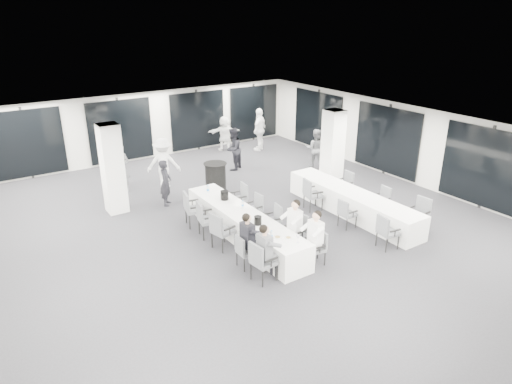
# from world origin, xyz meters

# --- Properties ---
(room) EXTENTS (14.04, 16.04, 2.84)m
(room) POSITION_xyz_m (0.89, 1.11, 1.39)
(room) COLOR #26262B
(room) RESTS_ON ground
(column_left) EXTENTS (0.60, 0.60, 2.80)m
(column_left) POSITION_xyz_m (-2.80, 3.20, 1.40)
(column_left) COLOR white
(column_left) RESTS_ON floor
(column_right) EXTENTS (0.60, 0.60, 2.80)m
(column_right) POSITION_xyz_m (4.20, 1.00, 1.40)
(column_right) COLOR white
(column_right) RESTS_ON floor
(banquet_table_main) EXTENTS (0.90, 5.00, 0.75)m
(banquet_table_main) POSITION_xyz_m (-0.45, -0.58, 0.38)
(banquet_table_main) COLOR white
(banquet_table_main) RESTS_ON floor
(banquet_table_side) EXTENTS (0.90, 5.00, 0.75)m
(banquet_table_side) POSITION_xyz_m (3.18, -1.06, 0.38)
(banquet_table_side) COLOR white
(banquet_table_side) RESTS_ON floor
(cocktail_table) EXTENTS (0.80, 0.80, 1.10)m
(cocktail_table) POSITION_xyz_m (0.51, 2.74, 0.56)
(cocktail_table) COLOR black
(cocktail_table) RESTS_ON floor
(chair_main_left_near) EXTENTS (0.56, 0.61, 1.01)m
(chair_main_left_near) POSITION_xyz_m (-1.29, -2.66, 0.58)
(chair_main_left_near) COLOR #55575D
(chair_main_left_near) RESTS_ON floor
(chair_main_left_second) EXTENTS (0.44, 0.50, 0.86)m
(chair_main_left_second) POSITION_xyz_m (-1.28, -1.92, 0.49)
(chair_main_left_second) COLOR #55575D
(chair_main_left_second) RESTS_ON floor
(chair_main_left_mid) EXTENTS (0.61, 0.64, 1.02)m
(chair_main_left_mid) POSITION_xyz_m (-1.29, -0.78, 0.58)
(chair_main_left_mid) COLOR #55575D
(chair_main_left_mid) RESTS_ON floor
(chair_main_left_fourth) EXTENTS (0.61, 0.65, 1.03)m
(chair_main_left_fourth) POSITION_xyz_m (-1.29, 0.08, 0.59)
(chair_main_left_fourth) COLOR #55575D
(chair_main_left_fourth) RESTS_ON floor
(chair_main_left_far) EXTENTS (0.62, 0.65, 1.03)m
(chair_main_left_far) POSITION_xyz_m (-1.29, 0.93, 0.59)
(chair_main_left_far) COLOR #55575D
(chair_main_left_far) RESTS_ON floor
(chair_main_right_near) EXTENTS (0.51, 0.54, 0.86)m
(chair_main_right_near) POSITION_xyz_m (0.37, -2.75, 0.49)
(chair_main_right_near) COLOR #55575D
(chair_main_right_near) RESTS_ON floor
(chair_main_right_second) EXTENTS (0.57, 0.61, 0.99)m
(chair_main_right_second) POSITION_xyz_m (0.38, -1.90, 0.56)
(chair_main_right_second) COLOR #55575D
(chair_main_right_second) RESTS_ON floor
(chair_main_right_mid) EXTENTS (0.50, 0.54, 0.88)m
(chair_main_right_mid) POSITION_xyz_m (0.37, -0.88, 0.50)
(chair_main_right_mid) COLOR #55575D
(chair_main_right_mid) RESTS_ON floor
(chair_main_right_fourth) EXTENTS (0.46, 0.51, 0.89)m
(chair_main_right_fourth) POSITION_xyz_m (0.37, 0.08, 0.51)
(chair_main_right_fourth) COLOR #55575D
(chair_main_right_fourth) RESTS_ON floor
(chair_main_right_far) EXTENTS (0.53, 0.57, 0.95)m
(chair_main_right_far) POSITION_xyz_m (0.38, 0.93, 0.54)
(chair_main_right_far) COLOR #55575D
(chair_main_right_far) RESTS_ON floor
(chair_side_left_near) EXTENTS (0.54, 0.58, 0.95)m
(chair_side_left_near) POSITION_xyz_m (2.35, -3.16, 0.54)
(chair_side_left_near) COLOR #55575D
(chair_side_left_near) RESTS_ON floor
(chair_side_left_mid) EXTENTS (0.45, 0.50, 0.86)m
(chair_side_left_mid) POSITION_xyz_m (2.36, -1.66, 0.49)
(chair_side_left_mid) COLOR #55575D
(chair_side_left_mid) RESTS_ON floor
(chair_side_left_far) EXTENTS (0.61, 0.64, 1.02)m
(chair_side_left_far) POSITION_xyz_m (2.35, -0.11, 0.58)
(chair_side_left_far) COLOR #55575D
(chair_side_left_far) RESTS_ON floor
(chair_side_right_near) EXTENTS (0.52, 0.57, 0.97)m
(chair_side_right_near) POSITION_xyz_m (4.02, -2.93, 0.56)
(chair_side_right_near) COLOR #55575D
(chair_side_right_near) RESTS_ON floor
(chair_side_right_mid) EXTENTS (0.46, 0.51, 0.87)m
(chair_side_right_mid) POSITION_xyz_m (4.01, -1.55, 0.50)
(chair_side_right_mid) COLOR #55575D
(chair_side_right_mid) RESTS_ON floor
(chair_side_right_far) EXTENTS (0.47, 0.52, 0.90)m
(chair_side_right_far) POSITION_xyz_m (4.01, 0.05, 0.51)
(chair_side_right_far) COLOR #55575D
(chair_side_right_far) RESTS_ON floor
(seated_guest_a) EXTENTS (0.50, 0.38, 1.44)m
(seated_guest_a) POSITION_xyz_m (-1.12, -2.65, 0.81)
(seated_guest_a) COLOR #5B5E63
(seated_guest_a) RESTS_ON floor
(seated_guest_b) EXTENTS (0.50, 0.38, 1.44)m
(seated_guest_b) POSITION_xyz_m (-1.12, -1.92, 0.81)
(seated_guest_b) COLOR black
(seated_guest_b) RESTS_ON floor
(seated_guest_c) EXTENTS (0.50, 0.38, 1.44)m
(seated_guest_c) POSITION_xyz_m (0.21, -2.73, 0.81)
(seated_guest_c) COLOR white
(seated_guest_c) RESTS_ON floor
(seated_guest_d) EXTENTS (0.50, 0.38, 1.44)m
(seated_guest_d) POSITION_xyz_m (0.21, -1.91, 0.81)
(seated_guest_d) COLOR white
(seated_guest_d) RESTS_ON floor
(standing_guest_a) EXTENTS (0.77, 0.80, 1.72)m
(standing_guest_a) POSITION_xyz_m (-1.28, 2.80, 0.86)
(standing_guest_a) COLOR black
(standing_guest_a) RESTS_ON floor
(standing_guest_b) EXTENTS (1.07, 0.98, 1.91)m
(standing_guest_b) POSITION_xyz_m (2.35, 4.64, 0.95)
(standing_guest_b) COLOR black
(standing_guest_b) RESTS_ON floor
(standing_guest_c) EXTENTS (1.48, 1.19, 2.04)m
(standing_guest_c) POSITION_xyz_m (-0.71, 4.30, 1.02)
(standing_guest_c) COLOR white
(standing_guest_c) RESTS_ON floor
(standing_guest_d) EXTENTS (1.44, 1.28, 2.15)m
(standing_guest_d) POSITION_xyz_m (4.76, 6.35, 1.07)
(standing_guest_d) COLOR white
(standing_guest_d) RESTS_ON floor
(standing_guest_f) EXTENTS (1.74, 1.19, 1.77)m
(standing_guest_f) POSITION_xyz_m (3.42, 7.20, 0.88)
(standing_guest_f) COLOR white
(standing_guest_f) RESTS_ON floor
(standing_guest_g) EXTENTS (0.91, 0.91, 1.96)m
(standing_guest_g) POSITION_xyz_m (-2.10, 4.71, 0.98)
(standing_guest_g) COLOR #5B5E63
(standing_guest_g) RESTS_ON floor
(standing_guest_h) EXTENTS (0.98, 0.98, 1.78)m
(standing_guest_h) POSITION_xyz_m (5.22, 3.07, 0.89)
(standing_guest_h) COLOR #5B5E63
(standing_guest_h) RESTS_ON floor
(ice_bucket_near) EXTENTS (0.20, 0.20, 0.23)m
(ice_bucket_near) POSITION_xyz_m (-0.51, -1.37, 0.86)
(ice_bucket_near) COLOR black
(ice_bucket_near) RESTS_ON banquet_table_main
(ice_bucket_far) EXTENTS (0.24, 0.24, 0.27)m
(ice_bucket_far) POSITION_xyz_m (-0.39, 0.55, 0.88)
(ice_bucket_far) COLOR black
(ice_bucket_far) RESTS_ON banquet_table_main
(water_bottle_a) EXTENTS (0.07, 0.07, 0.22)m
(water_bottle_a) POSITION_xyz_m (-0.70, -2.24, 0.86)
(water_bottle_a) COLOR silver
(water_bottle_a) RESTS_ON banquet_table_main
(water_bottle_b) EXTENTS (0.06, 0.06, 0.20)m
(water_bottle_b) POSITION_xyz_m (-0.27, -0.25, 0.85)
(water_bottle_b) COLOR silver
(water_bottle_b) RESTS_ON banquet_table_main
(water_bottle_c) EXTENTS (0.08, 0.08, 0.24)m
(water_bottle_c) POSITION_xyz_m (-0.55, 1.30, 0.87)
(water_bottle_c) COLOR silver
(water_bottle_c) RESTS_ON banquet_table_main
(plate_a) EXTENTS (0.22, 0.22, 0.03)m
(plate_a) POSITION_xyz_m (-0.52, -2.25, 0.76)
(plate_a) COLOR white
(plate_a) RESTS_ON banquet_table_main
(plate_b) EXTENTS (0.20, 0.20, 0.03)m
(plate_b) POSITION_xyz_m (-0.32, -2.42, 0.76)
(plate_b) COLOR white
(plate_b) RESTS_ON banquet_table_main
(plate_c) EXTENTS (0.21, 0.21, 0.03)m
(plate_c) POSITION_xyz_m (-0.41, -1.15, 0.76)
(plate_c) COLOR white
(plate_c) RESTS_ON banquet_table_main
(wine_glass) EXTENTS (0.08, 0.08, 0.21)m
(wine_glass) POSITION_xyz_m (-0.27, -2.73, 0.91)
(wine_glass) COLOR silver
(wine_glass) RESTS_ON banquet_table_main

